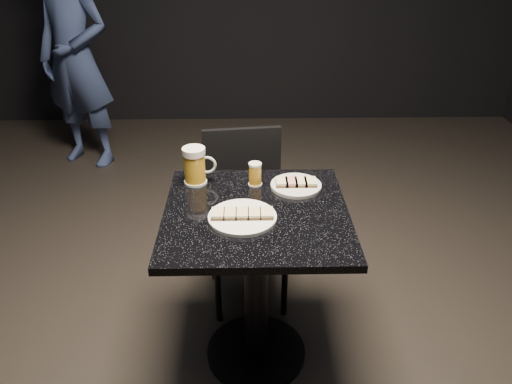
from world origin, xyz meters
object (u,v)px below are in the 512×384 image
at_px(table, 256,262).
at_px(chair, 245,207).
at_px(patron, 75,59).
at_px(beer_mug, 195,166).
at_px(beer_tumbler, 255,174).
at_px(plate_large, 242,217).
at_px(plate_small, 296,186).

relative_size(table, chair, 0.87).
relative_size(patron, beer_mug, 10.31).
distance_m(beer_tumbler, chair, 0.39).
bearing_deg(patron, table, -37.82).
xyz_separation_m(patron, chair, (1.24, -1.63, -0.32)).
distance_m(table, chair, 0.46).
height_order(patron, beer_tumbler, patron).
bearing_deg(plate_large, beer_tumbler, 79.04).
height_order(plate_small, table, plate_small).
xyz_separation_m(patron, beer_tumbler, (1.28, -1.88, -0.02)).
relative_size(beer_mug, chair, 0.18).
relative_size(plate_small, chair, 0.24).
bearing_deg(chair, plate_small, -52.65).
distance_m(patron, table, 2.47).
bearing_deg(patron, plate_small, -32.06).
bearing_deg(beer_mug, plate_small, -6.64).
xyz_separation_m(plate_large, chair, (0.01, 0.52, -0.26)).
xyz_separation_m(beer_mug, chair, (0.20, 0.23, -0.33)).
distance_m(beer_mug, beer_tumbler, 0.25).
bearing_deg(plate_small, chair, 127.35).
relative_size(plate_large, table, 0.34).
bearing_deg(table, patron, 121.61).
height_order(plate_small, patron, patron).
bearing_deg(plate_large, beer_mug, 123.59).
distance_m(table, beer_tumbler, 0.36).
relative_size(beer_tumbler, chair, 0.11).
distance_m(plate_small, chair, 0.43).
bearing_deg(plate_small, plate_large, -132.12).
bearing_deg(beer_mug, table, -43.60).
height_order(plate_small, beer_tumbler, beer_tumbler).
height_order(plate_large, beer_tumbler, beer_tumbler).
xyz_separation_m(plate_large, table, (0.05, 0.06, -0.25)).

